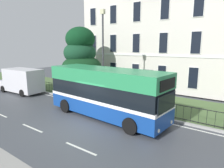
{
  "coord_description": "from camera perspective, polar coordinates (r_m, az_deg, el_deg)",
  "views": [
    {
      "loc": [
        8.24,
        -7.82,
        4.77
      ],
      "look_at": [
        -0.22,
        3.78,
        1.98
      ],
      "focal_mm": 31.55,
      "sensor_mm": 36.0,
      "label": 1
    }
  ],
  "objects": [
    {
      "name": "ground_plane",
      "position": [
        13.1,
        -6.04,
        -10.5
      ],
      "size": [
        60.0,
        56.0,
        0.18
      ],
      "color": "#41454A"
    },
    {
      "name": "white_panel_van",
      "position": [
        22.19,
        -24.66,
        0.9
      ],
      "size": [
        5.36,
        2.36,
        2.48
      ],
      "rotation": [
        0.0,
        0.0,
        3.19
      ],
      "color": "silver",
      "rests_on": "ground_plane"
    },
    {
      "name": "single_decker_bus",
      "position": [
        13.19,
        -1.84,
        -2.35
      ],
      "size": [
        8.87,
        3.1,
        3.3
      ],
      "rotation": [
        0.0,
        0.0,
        -0.07
      ],
      "color": "navy",
      "rests_on": "ground_plane"
    },
    {
      "name": "iron_verge_railing",
      "position": [
        15.74,
        -0.24,
        -4.3
      ],
      "size": [
        18.62,
        0.04,
        0.97
      ],
      "color": "black",
      "rests_on": "ground_plane"
    },
    {
      "name": "evergreen_tree",
      "position": [
        21.67,
        -8.82,
        5.73
      ],
      "size": [
        4.4,
        4.45,
        6.98
      ],
      "color": "#423328",
      "rests_on": "ground_plane"
    },
    {
      "name": "litter_bin",
      "position": [
        18.84,
        -8.57,
        -1.58
      ],
      "size": [
        0.51,
        0.51,
        1.18
      ],
      "color": "#4C4742",
      "rests_on": "ground_plane"
    },
    {
      "name": "street_lamp_post",
      "position": [
        16.69,
        -2.62,
        9.68
      ],
      "size": [
        0.36,
        0.24,
        7.54
      ],
      "color": "#333338",
      "rests_on": "ground_plane"
    },
    {
      "name": "georgian_townhouse",
      "position": [
        24.6,
        15.06,
        14.27
      ],
      "size": [
        18.45,
        8.23,
        12.37
      ],
      "color": "silver",
      "rests_on": "ground_plane"
    }
  ]
}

